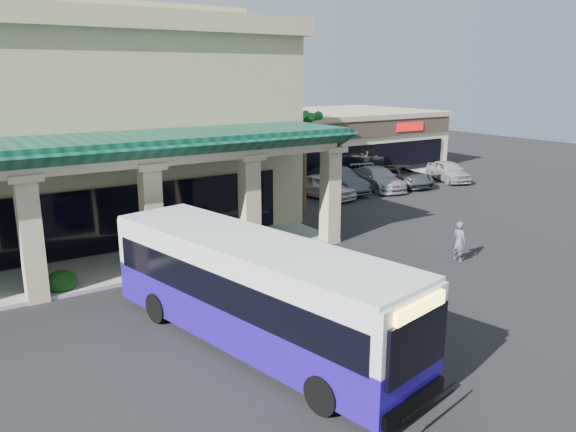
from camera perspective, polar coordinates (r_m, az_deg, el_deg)
ground at (r=20.72m, az=-0.29°, el=-8.82°), size 110.00×110.00×0.00m
arcade at (r=23.51m, az=-26.59°, el=-0.24°), size 30.00×6.20×5.70m
strip_mall at (r=49.36m, az=2.07°, el=7.68°), size 22.50×12.50×4.90m
palm_0 at (r=33.28m, az=1.67°, el=5.94°), size 2.40×2.40×6.60m
palm_1 at (r=36.35m, az=0.24°, el=6.02°), size 2.40×2.40×5.80m
broadleaf_tree at (r=39.70m, az=-6.20°, el=5.92°), size 2.60×2.60×4.81m
transit_bus at (r=17.16m, az=-3.47°, el=-7.88°), size 5.12×12.25×3.33m
pedestrian at (r=25.99m, az=16.99°, el=-2.48°), size 0.44×0.67×1.82m
car_silver at (r=37.59m, az=3.73°, el=3.01°), size 2.61×4.92×1.59m
car_white at (r=39.41m, az=5.08°, el=3.63°), size 2.07×5.37×1.75m
car_red at (r=40.95m, az=9.14°, el=3.79°), size 3.37×5.80×1.58m
car_gray at (r=42.67m, az=11.55°, el=4.04°), size 3.16×5.67×1.50m
car_extra at (r=45.29m, az=15.97°, el=4.42°), size 3.39×5.00×1.58m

